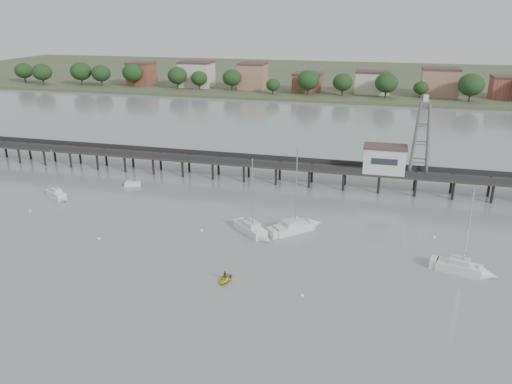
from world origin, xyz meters
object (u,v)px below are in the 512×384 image
yellow_dinghy (225,281)px  white_tender (132,184)px  lattice_tower (421,139)px  sailboat_c (301,226)px  sailboat_b (59,196)px  pier (262,164)px  sailboat_f (256,232)px  sailboat_d (468,270)px

yellow_dinghy → white_tender: bearing=138.0°
lattice_tower → yellow_dinghy: bearing=-121.5°
sailboat_c → sailboat_b: bearing=133.4°
pier → sailboat_b: (-35.25, -20.79, -3.13)m
pier → sailboat_f: (5.83, -27.50, -3.15)m
pier → sailboat_d: bearing=-40.7°
pier → yellow_dinghy: (5.49, -42.45, -3.79)m
pier → white_tender: size_ratio=42.59×
pier → sailboat_c: size_ratio=9.90×
sailboat_b → sailboat_c: 47.73m
lattice_tower → sailboat_f: bearing=-133.0°
pier → sailboat_d: (37.30, -32.11, -3.15)m
lattice_tower → pier: bearing=-180.0°
yellow_dinghy → sailboat_f: bearing=93.1°
sailboat_b → sailboat_f: (41.08, -6.72, -0.02)m
sailboat_d → white_tender: 66.37m
sailboat_d → yellow_dinghy: (-31.81, -10.34, -0.64)m
pier → yellow_dinghy: pier is taller
sailboat_b → yellow_dinghy: (40.74, -21.66, -0.66)m
pier → lattice_tower: (31.50, 0.00, 7.31)m
sailboat_d → sailboat_b: bearing=-175.3°
sailboat_b → yellow_dinghy: sailboat_b is taller
sailboat_d → sailboat_b: (-72.56, 11.32, 0.02)m
sailboat_d → white_tender: bearing=174.2°
white_tender → pier: bearing=-0.9°
sailboat_d → yellow_dinghy: bearing=-148.5°
white_tender → sailboat_c: bearing=-41.7°
pier → white_tender: pier is taller
sailboat_c → sailboat_f: sailboat_c is taller
sailboat_b → sailboat_c: bearing=24.5°
sailboat_b → yellow_dinghy: 46.15m
pier → sailboat_d: sailboat_d is taller
sailboat_f → yellow_dinghy: sailboat_f is taller
lattice_tower → sailboat_b: lattice_tower is taller
pier → white_tender: bearing=-158.3°
lattice_tower → yellow_dinghy: (-26.01, -42.45, -11.10)m
sailboat_d → yellow_dinghy: sailboat_d is taller
white_tender → yellow_dinghy: bearing=-69.0°
lattice_tower → white_tender: (-56.81, -10.10, -10.71)m
sailboat_d → sailboat_c: size_ratio=0.87×
sailboat_b → yellow_dinghy: bearing=-0.6°
yellow_dinghy → lattice_tower: bearing=62.9°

